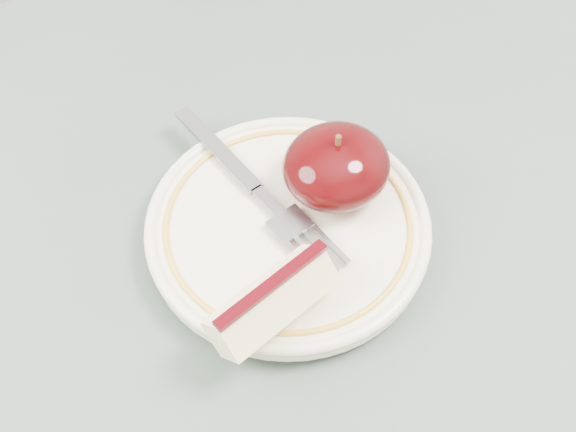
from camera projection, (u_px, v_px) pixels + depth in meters
plate at (288, 228)px, 0.57m from camera, size 0.20×0.20×0.02m
apple_half at (336, 166)px, 0.56m from camera, size 0.08×0.07×0.06m
apple_wedge at (272, 301)px, 0.50m from camera, size 0.09×0.06×0.04m
fork at (258, 191)px, 0.57m from camera, size 0.05×0.19×0.00m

